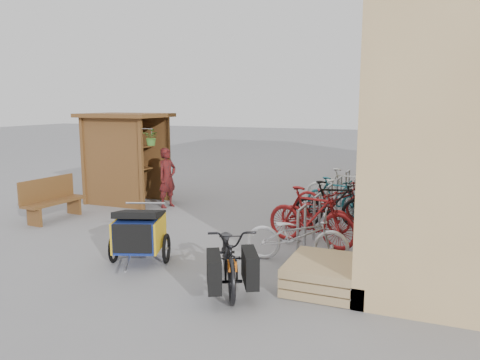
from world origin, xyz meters
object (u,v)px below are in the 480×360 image
at_px(pallet_stack, 323,274).
at_px(shopping_carts, 380,175).
at_px(bike_5, 335,197).
at_px(person_kiosk, 167,178).
at_px(bike_0, 297,235).
at_px(kiosk, 123,145).
at_px(cargo_bike, 230,256).
at_px(bike_1, 311,217).
at_px(child_trailer, 139,231).
at_px(bench, 52,198).
at_px(bike_7, 346,187).
at_px(bike_3, 332,204).
at_px(bike_4, 333,199).
at_px(bike_6, 342,189).
at_px(bike_2, 315,213).

bearing_deg(pallet_stack, shopping_carts, 90.00).
bearing_deg(bike_5, person_kiosk, 116.67).
xyz_separation_m(person_kiosk, bike_0, (4.23, -2.82, -0.31)).
xyz_separation_m(pallet_stack, person_kiosk, (-4.90, 3.80, 0.56)).
height_order(kiosk, person_kiosk, kiosk).
bearing_deg(cargo_bike, shopping_carts, 53.35).
distance_m(shopping_carts, bike_1, 5.89).
bearing_deg(bike_1, shopping_carts, 7.64).
bearing_deg(kiosk, shopping_carts, 32.26).
xyz_separation_m(child_trailer, cargo_bike, (1.86, -0.46, -0.05)).
relative_size(kiosk, shopping_carts, 1.38).
distance_m(kiosk, bench, 2.50).
relative_size(cargo_bike, bike_7, 1.21).
relative_size(pallet_stack, bike_7, 0.74).
bearing_deg(bike_1, bike_3, 9.91).
xyz_separation_m(child_trailer, bike_5, (2.42, 4.57, -0.08)).
xyz_separation_m(bench, shopping_carts, (6.68, 6.19, 0.06)).
height_order(bench, bike_4, bench).
relative_size(bike_5, bike_6, 0.81).
bearing_deg(child_trailer, pallet_stack, -19.25).
distance_m(cargo_bike, bike_3, 4.00).
bearing_deg(cargo_bike, bike_7, 56.43).
height_order(kiosk, bike_4, kiosk).
bearing_deg(bike_7, bike_3, -168.65).
bearing_deg(bike_0, bike_4, -7.86).
relative_size(bike_1, bike_6, 0.98).
relative_size(shopping_carts, bike_0, 1.04).
height_order(bike_4, bike_6, bike_6).
bearing_deg(bike_5, bike_6, 16.99).
relative_size(bike_1, bike_2, 1.22).
distance_m(pallet_stack, bike_6, 5.52).
bearing_deg(bike_5, kiosk, 113.58).
relative_size(person_kiosk, bike_6, 0.82).
xyz_separation_m(cargo_bike, bike_1, (0.60, 2.48, 0.07)).
distance_m(bike_0, bike_1, 1.00).
xyz_separation_m(pallet_stack, bike_7, (-0.66, 5.70, 0.28)).
height_order(child_trailer, bike_7, bike_7).
relative_size(child_trailer, bike_3, 0.98).
height_order(pallet_stack, child_trailer, child_trailer).
height_order(shopping_carts, bike_4, shopping_carts).
height_order(bike_2, bike_4, bike_4).
relative_size(child_trailer, bike_5, 1.09).
xyz_separation_m(kiosk, bike_4, (5.60, 0.28, -1.08)).
xyz_separation_m(bike_5, bike_6, (-0.00, 0.94, 0.04)).
bearing_deg(kiosk, bike_3, -4.34).
xyz_separation_m(shopping_carts, bike_6, (-0.71, -2.37, -0.07)).
relative_size(shopping_carts, child_trailer, 1.09).
bearing_deg(bench, bike_6, 36.55).
height_order(bench, bike_6, bike_6).
bearing_deg(bike_1, bench, 107.31).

